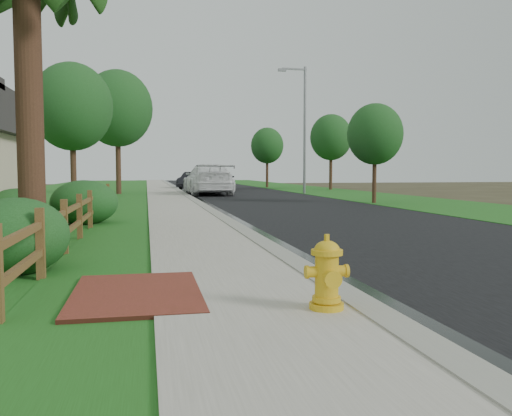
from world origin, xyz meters
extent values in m
plane|color=#312C1B|center=(0.00, 0.00, 0.00)|extent=(120.00, 120.00, 0.00)
cube|color=black|center=(4.60, 35.00, 0.01)|extent=(8.00, 90.00, 0.02)
cube|color=gray|center=(0.40, 35.00, 0.06)|extent=(0.40, 90.00, 0.12)
cube|color=black|center=(0.75, 35.00, 0.02)|extent=(0.50, 90.00, 0.00)
cube|color=gray|center=(-0.90, 35.00, 0.05)|extent=(2.20, 90.00, 0.10)
cube|color=#1F5217|center=(-2.80, 35.00, 0.03)|extent=(1.60, 90.00, 0.06)
cube|color=#1F5217|center=(-8.00, 35.00, 0.02)|extent=(9.00, 90.00, 0.04)
cube|color=#1F5217|center=(11.50, 35.00, 0.02)|extent=(6.00, 90.00, 0.04)
cube|color=maroon|center=(-2.20, -1.00, 0.06)|extent=(1.60, 2.40, 0.11)
cube|color=#4F301A|center=(-3.60, 0.40, 0.55)|extent=(0.12, 0.12, 1.10)
cube|color=#4F301A|center=(-3.60, 2.80, 0.55)|extent=(0.12, 0.12, 1.10)
cube|color=#4F301A|center=(-3.60, 5.20, 0.55)|extent=(0.12, 0.12, 1.10)
cube|color=#4F301A|center=(-3.60, 7.60, 0.55)|extent=(0.12, 0.12, 1.10)
cube|color=#4F301A|center=(-3.60, 10.00, 0.55)|extent=(0.12, 0.12, 1.10)
cube|color=#4F301A|center=(-3.60, 12.40, 0.55)|extent=(0.12, 0.12, 1.10)
cube|color=#4F301A|center=(-3.60, 14.80, 0.55)|extent=(0.12, 0.12, 1.10)
cube|color=#4F301A|center=(-3.60, -0.80, 0.45)|extent=(0.08, 2.35, 0.10)
cube|color=#4F301A|center=(-3.60, -0.80, 0.85)|extent=(0.08, 2.35, 0.10)
cube|color=#4F301A|center=(-3.60, 1.60, 0.45)|extent=(0.08, 2.35, 0.10)
cube|color=#4F301A|center=(-3.60, 1.60, 0.85)|extent=(0.08, 2.35, 0.10)
cube|color=#4F301A|center=(-3.60, 4.00, 0.45)|extent=(0.08, 2.35, 0.10)
cube|color=#4F301A|center=(-3.60, 4.00, 0.85)|extent=(0.08, 2.35, 0.10)
cube|color=#4F301A|center=(-3.60, 6.40, 0.45)|extent=(0.08, 2.35, 0.10)
cube|color=#4F301A|center=(-3.60, 6.40, 0.85)|extent=(0.08, 2.35, 0.10)
cube|color=#4F301A|center=(-3.60, 8.80, 0.45)|extent=(0.08, 2.35, 0.10)
cube|color=#4F301A|center=(-3.60, 8.80, 0.85)|extent=(0.08, 2.35, 0.10)
cube|color=#4F301A|center=(-3.60, 11.20, 0.45)|extent=(0.08, 2.35, 0.10)
cube|color=#4F301A|center=(-3.60, 11.20, 0.85)|extent=(0.08, 2.35, 0.10)
cube|color=#4F301A|center=(-3.60, 13.60, 0.45)|extent=(0.08, 2.35, 0.10)
cube|color=#4F301A|center=(-3.60, 13.60, 0.85)|extent=(0.08, 2.35, 0.10)
cylinder|color=#331F15|center=(-4.30, 3.50, 2.75)|extent=(0.52, 0.52, 5.50)
cylinder|color=gold|center=(-0.10, -2.28, 0.13)|extent=(0.39, 0.39, 0.07)
cylinder|color=gold|center=(-0.10, -2.28, 0.44)|extent=(0.26, 0.26, 0.60)
cylinder|color=gold|center=(-0.10, -2.28, 0.21)|extent=(0.32, 0.32, 0.06)
cylinder|color=gold|center=(-0.10, -2.28, 0.74)|extent=(0.35, 0.35, 0.06)
ellipsoid|color=gold|center=(-0.10, -2.28, 0.76)|extent=(0.29, 0.29, 0.22)
cylinder|color=gold|center=(-0.10, -2.28, 0.90)|extent=(0.06, 0.06, 0.08)
cylinder|color=gold|center=(-0.11, -2.45, 0.48)|extent=(0.18, 0.14, 0.17)
cylinder|color=gold|center=(-0.29, -2.27, 0.52)|extent=(0.15, 0.14, 0.14)
cylinder|color=gold|center=(0.09, -2.28, 0.52)|extent=(0.15, 0.14, 0.14)
imported|color=white|center=(2.00, 28.20, 1.03)|extent=(3.01, 7.03, 2.02)
imported|color=black|center=(3.96, 35.96, 0.86)|extent=(3.20, 5.31, 1.69)
imported|color=black|center=(2.00, 40.27, 0.76)|extent=(3.20, 4.77, 1.49)
cylinder|color=gray|center=(8.70, 28.19, 4.36)|extent=(0.17, 0.17, 8.71)
cube|color=gray|center=(7.93, 28.15, 8.52)|extent=(1.75, 0.20, 0.12)
cube|color=gray|center=(7.06, 28.10, 8.42)|extent=(0.54, 0.24, 0.17)
ellipsoid|color=#194117|center=(-4.08, 1.04, 0.61)|extent=(1.71, 1.71, 1.23)
ellipsoid|color=#194117|center=(-5.56, 7.88, 0.58)|extent=(1.64, 1.64, 1.16)
ellipsoid|color=#194117|center=(-3.90, 9.00, 0.68)|extent=(2.01, 2.01, 1.36)
cylinder|color=#331F15|center=(-5.52, 19.62, 2.06)|extent=(0.28, 0.28, 4.12)
ellipsoid|color=#194117|center=(-5.52, 19.62, 4.71)|extent=(3.85, 3.85, 4.24)
cylinder|color=#331F15|center=(9.00, 17.11, 1.50)|extent=(0.21, 0.21, 2.99)
ellipsoid|color=#194117|center=(9.00, 17.11, 3.42)|extent=(2.74, 2.74, 3.01)
cylinder|color=#331F15|center=(-3.90, 29.97, 2.54)|extent=(0.35, 0.35, 5.09)
ellipsoid|color=#194117|center=(-3.90, 29.97, 5.81)|extent=(4.69, 4.69, 5.16)
cylinder|color=#331F15|center=(13.00, 34.98, 1.91)|extent=(0.26, 0.26, 3.83)
ellipsoid|color=#194117|center=(13.00, 34.98, 4.37)|extent=(3.46, 3.46, 3.81)
cylinder|color=#331F15|center=(9.12, 41.87, 1.73)|extent=(0.24, 0.24, 3.47)
ellipsoid|color=#194117|center=(9.12, 41.87, 3.96)|extent=(3.06, 3.06, 3.37)
camera|label=1|loc=(-2.06, -7.97, 1.65)|focal=38.00mm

